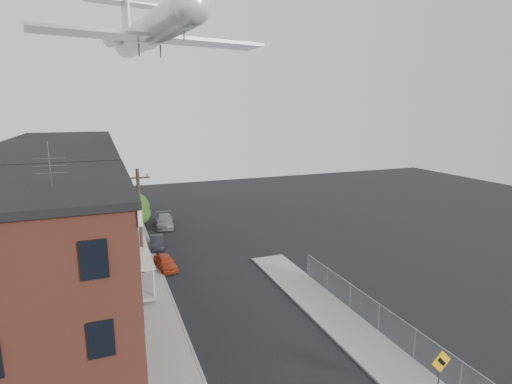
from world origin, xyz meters
The scene contains 18 objects.
sidewalk_left centered at (-5.50, 24.00, 0.06)m, with size 3.00×62.00×0.12m, color gray.
sidewalk_right centered at (5.50, 6.00, 0.06)m, with size 3.00×26.00×0.12m, color gray.
curb_left centered at (-4.05, 24.00, 0.07)m, with size 0.15×62.00×0.14m, color gray.
curb_right centered at (4.05, 6.00, 0.07)m, with size 0.15×26.00×0.14m, color gray.
corner_building centered at (-12.00, 7.00, 5.16)m, with size 10.31×12.30×12.15m.
row_house_a centered at (-11.96, 16.50, 5.13)m, with size 11.98×7.00×10.30m.
row_house_b centered at (-11.96, 23.50, 5.13)m, with size 11.98×7.00×10.30m.
row_house_c centered at (-11.96, 30.50, 5.13)m, with size 11.98×7.00×10.30m.
row_house_d centered at (-11.96, 37.50, 5.13)m, with size 11.98×7.00×10.30m.
row_house_e centered at (-11.96, 44.50, 5.13)m, with size 11.98×7.00×10.30m.
chainlink_fence centered at (7.00, 5.00, 1.00)m, with size 0.06×18.06×1.90m.
warning_sign centered at (5.60, -1.03, 1.88)m, with size 1.10×0.11×2.80m.
utility_pole centered at (-5.60, 18.00, 4.67)m, with size 1.80×0.26×9.00m.
street_tree centered at (-5.27, 27.92, 3.45)m, with size 3.22×3.20×5.20m.
car_near centered at (-3.60, 19.75, 0.59)m, with size 1.41×3.49×1.19m, color #B43617.
car_mid centered at (-3.60, 25.23, 0.60)m, with size 1.28×3.66×1.21m, color black.
car_far centered at (-1.80, 32.44, 0.69)m, with size 1.92×4.73×1.37m, color gray.
airplane centered at (-2.73, 29.36, 20.85)m, with size 21.95×25.07×7.21m.
Camera 1 is at (-8.00, -12.97, 13.41)m, focal length 28.00 mm.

